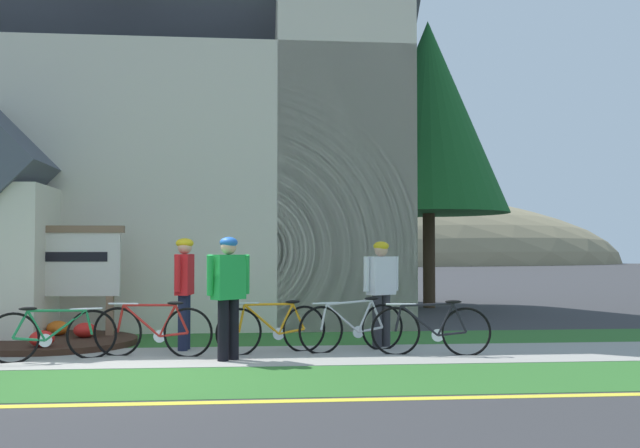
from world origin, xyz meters
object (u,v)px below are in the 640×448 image
Objects in this scene: cyclist_in_green_jersey at (228,288)px; roadside_conifer at (428,117)px; bicycle_silver at (353,327)px; bicycle_orange at (53,334)px; church_sign at (58,265)px; bicycle_black at (153,330)px; cyclist_in_red_jersey at (381,285)px; bicycle_red at (431,330)px; bicycle_white at (273,328)px; cyclist_in_blue_jersey at (184,284)px.

roadside_conifer is (5.05, 9.04, 4.09)m from cyclist_in_green_jersey.
bicycle_silver is 4.26m from bicycle_orange.
bicycle_black is at bearing -47.06° from church_sign.
bicycle_silver reaches higher than bicycle_orange.
church_sign is 1.26× the size of bicycle_black.
church_sign reaches higher than cyclist_in_red_jersey.
bicycle_silver is at bearing 154.86° from bicycle_red.
cyclist_in_red_jersey reaches higher than bicycle_silver.
roadside_conifer is at bearing 54.30° from bicycle_black.
roadside_conifer reaches higher than bicycle_black.
cyclist_in_red_jersey is (1.71, 0.54, 0.60)m from bicycle_white.
cyclist_in_green_jersey and cyclist_in_blue_jersey have the same top height.
cyclist_in_blue_jersey reaches higher than bicycle_red.
bicycle_black is (-1.71, -0.16, 0.01)m from bicycle_white.
bicycle_red is (1.07, -0.50, -0.00)m from bicycle_silver.
cyclist_in_red_jersey reaches higher than bicycle_orange.
church_sign is at bearing 132.94° from bicycle_black.
cyclist_in_blue_jersey is (-3.04, -0.08, 0.03)m from cyclist_in_red_jersey.
church_sign is at bearing 139.57° from cyclist_in_green_jersey.
bicycle_red is at bearing -13.56° from cyclist_in_blue_jersey.
bicycle_red is 5.30m from bicycle_orange.
cyclist_in_blue_jersey reaches higher than cyclist_in_red_jersey.
church_sign is 3.81m from cyclist_in_green_jersey.
bicycle_red is 1.25m from cyclist_in_red_jersey.
church_sign is 6.26m from bicycle_red.
bicycle_red is at bearing -3.70° from bicycle_black.
cyclist_in_blue_jersey is (-2.52, 0.36, 0.63)m from bicycle_silver.
bicycle_white is 0.96× the size of bicycle_red.
roadside_conifer is (5.74, 7.92, 4.09)m from cyclist_in_blue_jersey.
bicycle_orange is 2.02m from cyclist_in_blue_jersey.
bicycle_orange is at bearing -77.57° from church_sign.
church_sign is at bearing 160.16° from bicycle_silver.
bicycle_orange is (-4.23, -0.51, -0.01)m from bicycle_silver.
bicycle_black is at bearing 176.30° from bicycle_red.
bicycle_red is at bearing -20.85° from church_sign.
church_sign is 1.32× the size of bicycle_white.
cyclist_in_blue_jersey reaches higher than bicycle_black.
bicycle_red is 2.98m from cyclist_in_green_jersey.
cyclist_in_red_jersey is at bearing 11.45° from bicycle_black.
bicycle_red is (2.27, -0.41, 0.00)m from bicycle_white.
cyclist_in_green_jersey reaches higher than bicycle_orange.
bicycle_black is 1.35m from bicycle_orange.
bicycle_silver is at bearing 22.56° from cyclist_in_green_jersey.
bicycle_orange is 12.45m from roadside_conifer.
cyclist_in_red_jersey is (-0.56, 0.95, 0.60)m from bicycle_red.
church_sign reaches higher than bicycle_red.
cyclist_in_red_jersey is (4.75, 0.95, 0.61)m from bicycle_orange.
roadside_conifer reaches higher than cyclist_in_blue_jersey.
cyclist_in_green_jersey reaches higher than bicycle_red.
roadside_conifer is at bearing 60.81° from cyclist_in_green_jersey.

